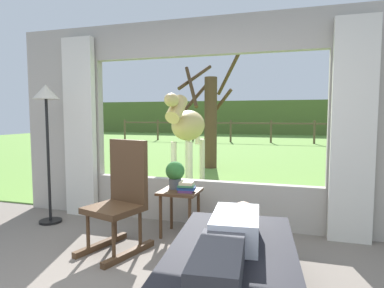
# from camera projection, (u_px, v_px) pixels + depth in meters

# --- Properties ---
(back_wall_with_window) EXTENTS (5.20, 0.12, 2.55)m
(back_wall_with_window) POSITION_uv_depth(u_px,v_px,m) (203.00, 125.00, 4.16)
(back_wall_with_window) COLOR #ADA599
(back_wall_with_window) RESTS_ON ground_plane
(curtain_panel_left) EXTENTS (0.44, 0.10, 2.40)m
(curtain_panel_left) POSITION_uv_depth(u_px,v_px,m) (80.00, 128.00, 4.53)
(curtain_panel_left) COLOR silver
(curtain_panel_left) RESTS_ON ground_plane
(curtain_panel_right) EXTENTS (0.44, 0.10, 2.40)m
(curtain_panel_right) POSITION_uv_depth(u_px,v_px,m) (353.00, 131.00, 3.54)
(curtain_panel_right) COLOR silver
(curtain_panel_right) RESTS_ON ground_plane
(outdoor_pasture_lawn) EXTENTS (36.00, 21.68, 0.02)m
(outdoor_pasture_lawn) POSITION_uv_depth(u_px,v_px,m) (268.00, 146.00, 14.65)
(outdoor_pasture_lawn) COLOR olive
(outdoor_pasture_lawn) RESTS_ON ground_plane
(distant_hill_ridge) EXTENTS (36.00, 2.00, 2.40)m
(distant_hill_ridge) POSITION_uv_depth(u_px,v_px,m) (279.00, 118.00, 23.92)
(distant_hill_ridge) COLOR #546B31
(distant_hill_ridge) RESTS_ON ground_plane
(recliner_sofa) EXTENTS (1.06, 1.78, 0.42)m
(recliner_sofa) POSITION_uv_depth(u_px,v_px,m) (232.00, 277.00, 2.39)
(recliner_sofa) COLOR black
(recliner_sofa) RESTS_ON ground_plane
(reclining_person) EXTENTS (0.40, 1.44, 0.22)m
(reclining_person) POSITION_uv_depth(u_px,v_px,m) (231.00, 238.00, 2.32)
(reclining_person) COLOR silver
(reclining_person) RESTS_ON recliner_sofa
(rocking_chair) EXTENTS (0.63, 0.78, 1.12)m
(rocking_chair) POSITION_uv_depth(u_px,v_px,m) (121.00, 197.00, 3.40)
(rocking_chair) COLOR #4C331E
(rocking_chair) RESTS_ON ground_plane
(side_table) EXTENTS (0.44, 0.44, 0.52)m
(side_table) POSITION_uv_depth(u_px,v_px,m) (180.00, 198.00, 3.81)
(side_table) COLOR #4C331E
(side_table) RESTS_ON ground_plane
(potted_plant) EXTENTS (0.22, 0.22, 0.32)m
(potted_plant) POSITION_uv_depth(u_px,v_px,m) (175.00, 173.00, 3.86)
(potted_plant) COLOR #4C5156
(potted_plant) RESTS_ON side_table
(book_stack) EXTENTS (0.21, 0.16, 0.12)m
(book_stack) POSITION_uv_depth(u_px,v_px,m) (186.00, 187.00, 3.71)
(book_stack) COLOR #59336B
(book_stack) RESTS_ON side_table
(floor_lamp_left) EXTENTS (0.32, 0.32, 1.75)m
(floor_lamp_left) POSITION_uv_depth(u_px,v_px,m) (47.00, 112.00, 4.16)
(floor_lamp_left) COLOR black
(floor_lamp_left) RESTS_ON ground_plane
(horse) EXTENTS (0.58, 1.81, 1.73)m
(horse) POSITION_uv_depth(u_px,v_px,m) (187.00, 126.00, 6.56)
(horse) COLOR tan
(horse) RESTS_ON outdoor_pasture_lawn
(pasture_tree) EXTENTS (1.58, 1.58, 2.93)m
(pasture_tree) POSITION_uv_depth(u_px,v_px,m) (210.00, 116.00, 8.55)
(pasture_tree) COLOR #4C3823
(pasture_tree) RESTS_ON outdoor_pasture_lawn
(pasture_fence_line) EXTENTS (16.10, 0.10, 1.10)m
(pasture_fence_line) POSITION_uv_depth(u_px,v_px,m) (271.00, 128.00, 16.33)
(pasture_fence_line) COLOR brown
(pasture_fence_line) RESTS_ON outdoor_pasture_lawn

